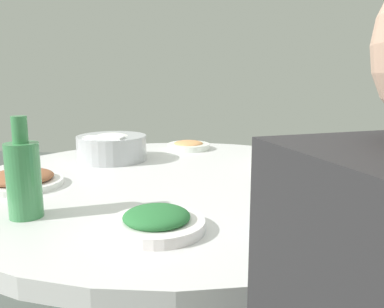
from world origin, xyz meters
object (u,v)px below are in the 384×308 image
at_px(soup_bowl, 301,156).
at_px(dish_shrimp, 189,145).
at_px(dish_stirfry, 21,180).
at_px(tea_cup_far, 289,217).
at_px(tea_cup_near, 358,210).
at_px(dish_greens, 157,221).
at_px(round_dining_table, 178,210).
at_px(green_bottle, 24,177).
at_px(rice_bowl, 112,147).

relative_size(soup_bowl, dish_shrimp, 1.27).
xyz_separation_m(dish_stirfry, tea_cup_far, (0.24, 0.78, 0.01)).
xyz_separation_m(soup_bowl, tea_cup_near, (0.61, 0.07, 0.00)).
bearing_deg(tea_cup_near, dish_greens, -76.55).
relative_size(dish_shrimp, tea_cup_far, 2.56).
distance_m(round_dining_table, green_bottle, 0.54).
xyz_separation_m(dish_stirfry, dish_shrimp, (-0.69, 0.40, -0.00)).
xyz_separation_m(rice_bowl, dish_stirfry, (0.41, -0.14, -0.03)).
xyz_separation_m(rice_bowl, green_bottle, (0.65, 0.03, 0.05)).
height_order(soup_bowl, green_bottle, green_bottle).
xyz_separation_m(dish_shrimp, tea_cup_far, (0.93, 0.38, 0.02)).
relative_size(rice_bowl, tea_cup_near, 3.80).
distance_m(tea_cup_near, tea_cup_far, 0.17).
height_order(rice_bowl, dish_shrimp, rice_bowl).
bearing_deg(round_dining_table, green_bottle, -34.41).
bearing_deg(tea_cup_far, dish_greens, -82.31).
bearing_deg(dish_stirfry, green_bottle, 34.81).
bearing_deg(dish_stirfry, tea_cup_near, 79.48).
relative_size(round_dining_table, soup_bowl, 5.72).
bearing_deg(dish_greens, dish_shrimp, -173.93).
bearing_deg(dish_stirfry, rice_bowl, 161.13).
bearing_deg(rice_bowl, dish_shrimp, 138.04).
bearing_deg(rice_bowl, soup_bowl, 92.39).
xyz_separation_m(soup_bowl, green_bottle, (0.68, -0.70, 0.06)).
height_order(round_dining_table, tea_cup_near, tea_cup_near).
distance_m(dish_shrimp, tea_cup_far, 1.01).
bearing_deg(tea_cup_far, tea_cup_near, 113.29).
bearing_deg(soup_bowl, green_bottle, -45.77).
bearing_deg(rice_bowl, tea_cup_near, 53.96).
bearing_deg(dish_greens, dish_stirfry, -119.10).
relative_size(round_dining_table, dish_shrimp, 7.28).
distance_m(rice_bowl, tea_cup_near, 0.98).
bearing_deg(green_bottle, rice_bowl, -177.24).
relative_size(dish_stirfry, green_bottle, 1.03).
distance_m(round_dining_table, rice_bowl, 0.43).
relative_size(dish_greens, green_bottle, 0.88).
xyz_separation_m(rice_bowl, dish_shrimp, (-0.29, 0.26, -0.03)).
bearing_deg(dish_shrimp, green_bottle, -13.57).
xyz_separation_m(dish_stirfry, dish_greens, (0.28, 0.50, 0.00)).
height_order(dish_greens, green_bottle, green_bottle).
bearing_deg(dish_shrimp, tea_cup_near, 31.90).
distance_m(dish_stirfry, tea_cup_near, 0.95).
xyz_separation_m(round_dining_table, green_bottle, (0.42, -0.28, 0.21)).
height_order(soup_bowl, dish_shrimp, soup_bowl).
xyz_separation_m(dish_shrimp, tea_cup_near, (0.86, 0.54, 0.02)).
bearing_deg(dish_stirfry, dish_greens, 60.90).
bearing_deg(soup_bowl, round_dining_table, -57.41).
bearing_deg(tea_cup_far, green_bottle, -89.55).
distance_m(round_dining_table, dish_greens, 0.47).
distance_m(dish_stirfry, dish_shrimp, 0.80).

